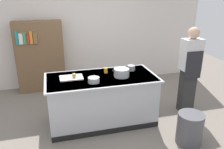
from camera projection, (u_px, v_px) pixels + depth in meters
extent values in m
plane|color=slate|center=(102.00, 121.00, 4.42)|extent=(10.00, 10.00, 0.00)
cube|color=silver|center=(83.00, 26.00, 5.80)|extent=(6.40, 0.12, 3.00)
cube|color=#B7BABF|center=(102.00, 100.00, 4.26)|extent=(1.90, 0.90, 0.90)
cube|color=#B7BABF|center=(101.00, 78.00, 4.11)|extent=(1.98, 0.98, 0.03)
cube|color=black|center=(108.00, 132.00, 3.99)|extent=(1.90, 0.01, 0.10)
cube|color=silver|center=(71.00, 78.00, 4.05)|extent=(0.40, 0.28, 0.02)
sphere|color=tan|center=(74.00, 75.00, 4.01)|extent=(0.08, 0.08, 0.08)
cylinder|color=#B7BABF|center=(121.00, 73.00, 4.10)|extent=(0.27, 0.27, 0.15)
cube|color=black|center=(113.00, 71.00, 4.04)|extent=(0.04, 0.02, 0.01)
cube|color=black|center=(130.00, 69.00, 4.12)|extent=(0.04, 0.02, 0.01)
cylinder|color=#99999E|center=(131.00, 68.00, 4.42)|extent=(0.15, 0.15, 0.10)
cube|color=black|center=(127.00, 67.00, 4.39)|extent=(0.04, 0.02, 0.01)
cube|color=black|center=(136.00, 66.00, 4.43)|extent=(0.04, 0.02, 0.01)
cylinder|color=#B7BABF|center=(94.00, 80.00, 3.85)|extent=(0.20, 0.20, 0.09)
cylinder|color=yellow|center=(106.00, 70.00, 4.29)|extent=(0.07, 0.07, 0.10)
cylinder|color=#4C4C51|center=(190.00, 128.00, 3.71)|extent=(0.42, 0.42, 0.52)
cube|color=#2B2B2B|center=(187.00, 90.00, 4.66)|extent=(0.28, 0.20, 0.90)
cube|color=silver|center=(191.00, 54.00, 4.40)|extent=(0.38, 0.24, 0.60)
sphere|color=#D3AA8C|center=(194.00, 33.00, 4.25)|extent=(0.22, 0.22, 0.22)
cube|color=#232328|center=(194.00, 65.00, 4.35)|extent=(0.34, 0.02, 0.54)
cube|color=brown|center=(40.00, 57.00, 5.49)|extent=(1.10, 0.28, 1.70)
cube|color=teal|center=(17.00, 38.00, 5.05)|extent=(0.05, 0.03, 0.31)
cube|color=white|center=(21.00, 39.00, 5.09)|extent=(0.09, 0.03, 0.24)
cube|color=green|center=(25.00, 38.00, 5.10)|extent=(0.06, 0.03, 0.26)
cube|color=red|center=(28.00, 39.00, 5.12)|extent=(0.05, 0.03, 0.23)
cube|color=orange|center=(31.00, 38.00, 5.13)|extent=(0.06, 0.03, 0.28)
cube|color=brown|center=(35.00, 38.00, 5.16)|extent=(0.09, 0.03, 0.25)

